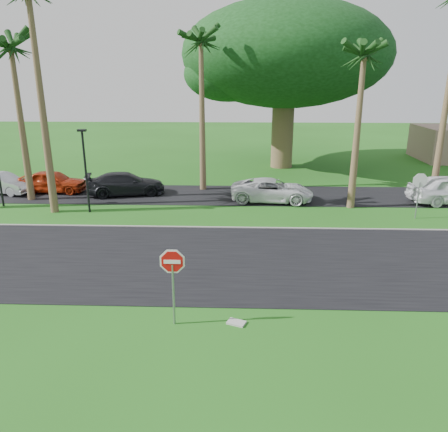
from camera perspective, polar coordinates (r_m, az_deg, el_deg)
ground at (r=16.71m, az=-6.69°, el=-8.36°), size 120.00×120.00×0.00m
road at (r=18.50m, az=-5.78°, el=-5.62°), size 120.00×8.00×0.02m
parking_strip at (r=28.39m, az=-2.98°, el=2.80°), size 120.00×5.00×0.02m
curb at (r=22.24m, az=-4.40°, el=-1.44°), size 120.00×0.12×0.06m
stop_sign_near at (r=13.20m, az=-6.73°, el=-7.21°), size 1.05×0.07×2.62m
stop_sign_far at (r=25.34m, az=24.16°, el=3.54°), size 1.05×0.07×2.62m
palm_left_mid at (r=28.92m, az=-26.04°, el=18.76°), size 5.00×5.00×10.00m
palm_center at (r=28.98m, az=-3.02°, el=21.37°), size 5.00×5.00×10.50m
palm_right_near at (r=25.68m, az=17.80°, el=18.90°), size 5.00×5.00×9.50m
canopy_tree at (r=37.02m, az=8.04°, el=20.10°), size 16.50×16.50×13.12m
streetlight_right at (r=25.24m, az=-17.67°, el=6.25°), size 0.45×0.25×4.64m
car_silver at (r=31.98m, az=-26.94°, el=3.79°), size 4.23×2.37×1.32m
car_red at (r=30.91m, az=-21.42°, el=4.19°), size 4.31×1.82×1.45m
car_dark at (r=28.90m, az=-12.72°, el=4.10°), size 5.29×3.13×1.44m
car_minivan at (r=26.83m, az=6.29°, el=3.34°), size 5.14×2.65×1.39m
utility_slab at (r=13.95m, az=1.62°, el=-13.74°), size 0.64×0.53×0.06m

